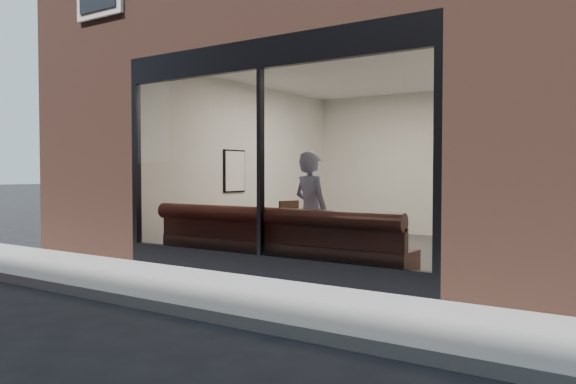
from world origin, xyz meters
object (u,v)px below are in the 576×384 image
Objects in this scene: banquette at (278,257)px; person at (311,212)px; cafe_table_right at (340,220)px; cafe_chair_left at (282,242)px; cafe_table_left at (233,214)px.

person is (0.41, 0.24, 0.63)m from banquette.
cafe_chair_left is (-1.49, 0.71, -0.50)m from cafe_table_right.
cafe_table_left is at bearing 180.00° from cafe_table_right.
cafe_chair_left is (0.46, 0.71, -0.50)m from cafe_table_left.
person is 1.69m from cafe_table_left.
cafe_table_left is at bearing 8.06° from person.
banquette is 7.07× the size of cafe_table_left.
cafe_table_right is at bearing 38.25° from banquette.
cafe_table_right is at bearing 0.00° from cafe_table_left.
banquette is 2.34× the size of person.
cafe_chair_left is (-0.79, 1.26, 0.01)m from banquette.
cafe_table_right reaches higher than cafe_chair_left.
cafe_table_right is at bearing -114.88° from person.
banquette is 6.83× the size of cafe_table_right.
cafe_table_right is at bearing 170.53° from cafe_chair_left.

